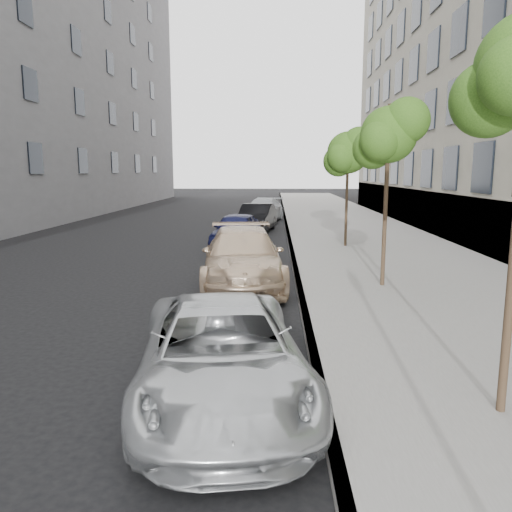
# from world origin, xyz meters

# --- Properties ---
(ground) EXTENTS (160.00, 160.00, 0.00)m
(ground) POSITION_xyz_m (0.00, 0.00, 0.00)
(ground) COLOR black
(ground) RESTS_ON ground
(sidewalk) EXTENTS (6.40, 72.00, 0.14)m
(sidewalk) POSITION_xyz_m (4.30, 24.00, 0.07)
(sidewalk) COLOR gray
(sidewalk) RESTS_ON ground
(curb) EXTENTS (0.15, 72.00, 0.14)m
(curb) POSITION_xyz_m (1.18, 24.00, 0.07)
(curb) COLOR #9E9B93
(curb) RESTS_ON ground
(tree_mid) EXTENTS (1.67, 1.47, 4.41)m
(tree_mid) POSITION_xyz_m (3.23, 8.00, 3.72)
(tree_mid) COLOR #38281C
(tree_mid) RESTS_ON sidewalk
(tree_far) EXTENTS (1.82, 1.62, 4.31)m
(tree_far) POSITION_xyz_m (3.23, 14.50, 3.55)
(tree_far) COLOR #38281C
(tree_far) RESTS_ON sidewalk
(minivan) EXTENTS (2.69, 4.68, 1.23)m
(minivan) POSITION_xyz_m (-0.10, 1.96, 0.61)
(minivan) COLOR silver
(minivan) RESTS_ON ground
(suv) EXTENTS (2.43, 5.09, 1.43)m
(suv) POSITION_xyz_m (-0.25, 8.50, 0.72)
(suv) COLOR beige
(suv) RESTS_ON ground
(sedan_blue) EXTENTS (2.00, 4.01, 1.31)m
(sedan_blue) POSITION_xyz_m (-0.91, 15.00, 0.66)
(sedan_blue) COLOR #101338
(sedan_blue) RESTS_ON ground
(sedan_black) EXTENTS (1.96, 4.21, 1.33)m
(sedan_black) POSITION_xyz_m (-0.31, 19.88, 0.67)
(sedan_black) COLOR black
(sedan_black) RESTS_ON ground
(sedan_rear) EXTENTS (2.61, 4.85, 1.33)m
(sedan_rear) POSITION_xyz_m (-0.10, 24.80, 0.67)
(sedan_rear) COLOR #A3A7AB
(sedan_rear) RESTS_ON ground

